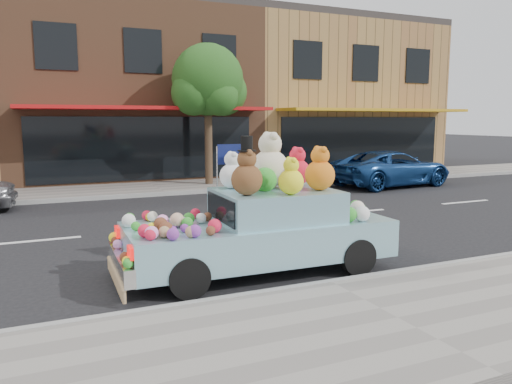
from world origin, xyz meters
TOP-DOWN VIEW (x-y plane):
  - ground at (0.00, 0.00)m, footprint 120.00×120.00m
  - near_sidewalk at (0.00, -6.50)m, footprint 60.00×3.00m
  - far_sidewalk at (0.00, 6.50)m, footprint 60.00×3.00m
  - near_kerb at (0.00, -5.00)m, footprint 60.00×0.12m
  - far_kerb at (0.00, 5.00)m, footprint 60.00×0.12m
  - storefront_mid at (0.00, 11.97)m, footprint 10.00×9.80m
  - storefront_right at (10.00, 11.97)m, footprint 10.00×9.80m
  - street_tree at (2.03, 6.55)m, footprint 3.00×2.70m
  - car_blue at (8.34, 3.91)m, footprint 5.00×2.69m
  - art_car at (-0.57, -3.78)m, footprint 4.53×1.87m

SIDE VIEW (x-z plane):
  - ground at x=0.00m, z-range 0.00..0.00m
  - near_sidewalk at x=0.00m, z-range 0.00..0.12m
  - far_sidewalk at x=0.00m, z-range 0.00..0.12m
  - near_kerb at x=0.00m, z-range 0.00..0.13m
  - far_kerb at x=0.00m, z-range 0.00..0.13m
  - car_blue at x=8.34m, z-range 0.00..1.33m
  - art_car at x=-0.57m, z-range -0.33..1.96m
  - storefront_mid at x=0.00m, z-range -0.01..7.29m
  - storefront_right at x=10.00m, z-range -0.01..7.29m
  - street_tree at x=2.03m, z-range 1.08..6.30m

